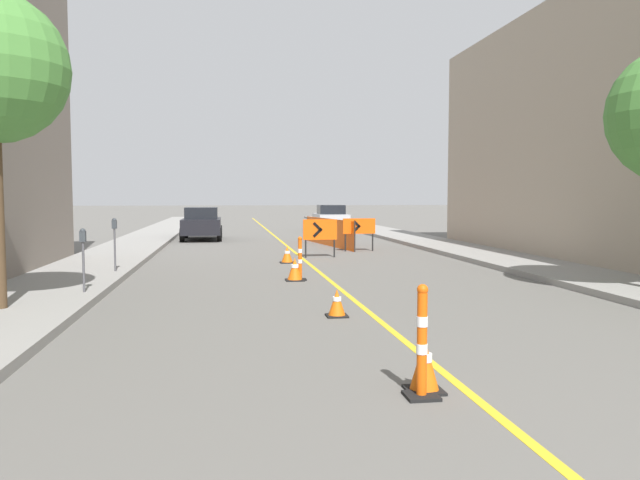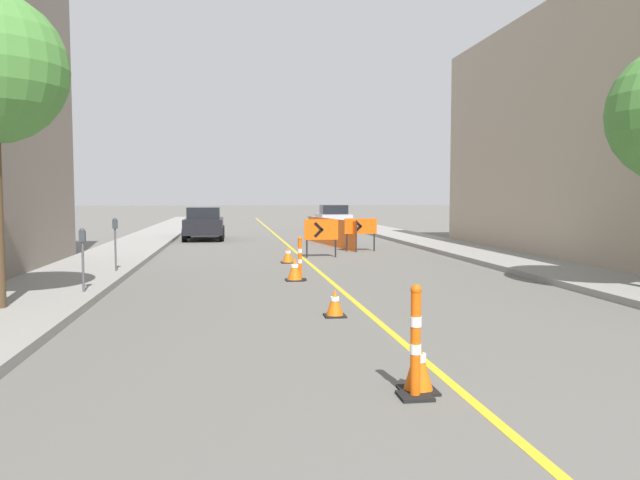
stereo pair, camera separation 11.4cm
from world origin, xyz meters
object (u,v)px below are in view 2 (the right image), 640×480
Objects in this scene: traffic_cone_fourth at (295,269)px; traffic_cone_fifth at (288,255)px; traffic_cone_third at (335,303)px; parking_meter_far_curb at (115,234)px; traffic_cone_second at (418,365)px; delineator_post_front at (415,349)px; parked_car_curb_near at (204,223)px; parking_meter_near_curb at (83,247)px; parked_car_curb_mid at (333,218)px; arrow_barricade_primary at (321,231)px; delineator_post_rear at (300,262)px; arrow_barricade_secondary at (361,227)px.

traffic_cone_fourth is 1.08× the size of traffic_cone_fifth.
parking_meter_far_curb is at bearing 127.82° from traffic_cone_third.
traffic_cone_second is 0.31m from delineator_post_front.
traffic_cone_second is at bearing -82.44° from parked_car_curb_near.
traffic_cone_second is 8.49m from parking_meter_near_curb.
traffic_cone_third is 0.11× the size of parked_car_curb_mid.
traffic_cone_third is 0.84× the size of traffic_cone_fourth.
delineator_post_rear is at bearing -103.82° from arrow_barricade_primary.
delineator_post_rear is at bearing 26.05° from parking_meter_near_curb.
parking_meter_far_curb is at bearing 162.91° from traffic_cone_fourth.
traffic_cone_fourth reaches higher than traffic_cone_third.
arrow_barricade_primary is 2.90m from arrow_barricade_secondary.
arrow_barricade_secondary is 0.29× the size of parked_car_curb_mid.
parked_car_curb_mid is at bearing 76.21° from traffic_cone_fifth.
arrow_barricade_secondary is (1.86, 2.23, -0.01)m from arrow_barricade_primary.
arrow_barricade_primary reaches higher than traffic_cone_third.
delineator_post_rear reaches higher than traffic_cone_fourth.
traffic_cone_fifth is 0.39× the size of parking_meter_far_curb.
delineator_post_front is at bearing -115.91° from traffic_cone_second.
traffic_cone_fifth is 2.18m from arrow_barricade_primary.
parked_car_curb_near is at bearing 129.75° from arrow_barricade_secondary.
traffic_cone_third is 0.37× the size of arrow_barricade_primary.
parked_car_curb_mid is at bearing 82.16° from delineator_post_front.
traffic_cone_fifth is 0.42× the size of arrow_barricade_secondary.
parked_car_curb_near is (-4.37, 9.56, -0.12)m from arrow_barricade_primary.
delineator_post_rear is 22.70m from parked_car_curb_mid.
parked_car_curb_mid is at bearing 84.20° from arrow_barricade_secondary.
parked_car_curb_mid is at bearing 78.50° from delineator_post_rear.
parked_car_curb_mid reaches higher than parking_meter_far_curb.
traffic_cone_third is at bearing -89.08° from delineator_post_rear.
traffic_cone_fourth is at bearing -17.09° from parking_meter_far_curb.
parked_car_curb_mid is 3.13× the size of parking_meter_far_curb.
delineator_post_rear is 8.60m from arrow_barricade_secondary.
parked_car_curb_near and parked_car_curb_mid have the same top height.
traffic_cone_third is 13.20m from arrow_barricade_secondary.
parking_meter_far_curb is (-7.95, -6.62, 0.22)m from arrow_barricade_secondary.
traffic_cone_fourth is 0.24m from delineator_post_rear.
parking_meter_near_curb reaches higher than traffic_cone_fifth.
parking_meter_near_curb reaches higher than arrow_barricade_primary.
arrow_barricade_primary is at bearing 76.50° from delineator_post_rear.
parked_car_curb_near is 14.05m from parking_meter_far_curb.
parked_car_curb_mid is 26.23m from parking_meter_near_curb.
traffic_cone_second is at bearing -88.31° from delineator_post_rear.
traffic_cone_fifth is 8.05m from parking_meter_near_curb.
traffic_cone_fourth is 4.86m from parking_meter_far_curb.
parking_meter_far_curb is (-4.79, -2.77, 0.87)m from traffic_cone_fifth.
parking_meter_near_curb is at bearing 124.88° from delineator_post_front.
parked_car_curb_near is at bearing 105.38° from traffic_cone_fifth.
traffic_cone_third is 8.95m from traffic_cone_fifth.
arrow_barricade_primary is at bearing 35.77° from parking_meter_far_curb.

